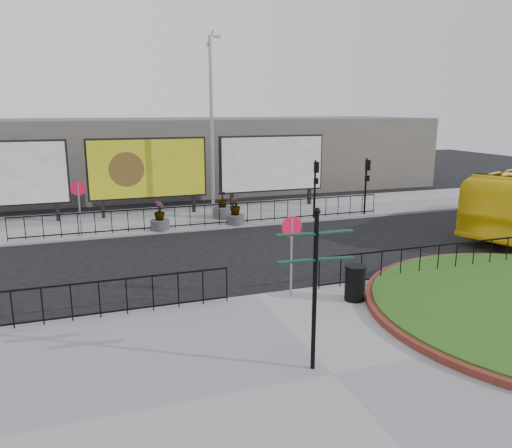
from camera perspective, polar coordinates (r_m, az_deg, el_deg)
name	(u,v)px	position (r m, az deg, el deg)	size (l,w,h in m)	color
ground	(256,298)	(15.52, -0.04, -8.44)	(90.00, 90.00, 0.00)	black
pavement_near	(332,376)	(11.35, 8.65, -16.84)	(30.00, 10.00, 0.12)	gray
pavement_far	(181,218)	(26.67, -8.53, 0.74)	(44.00, 6.00, 0.12)	gray
railing_near_left	(42,306)	(14.31, -23.23, -8.58)	(10.00, 0.10, 1.10)	black
railing_near_right	(438,259)	(18.15, 20.11, -3.81)	(9.00, 0.10, 1.10)	black
railing_far	(212,215)	(24.17, -5.05, 1.03)	(18.00, 0.10, 1.10)	black
speed_sign_far	(79,196)	(23.35, -19.61, 3.01)	(0.64, 0.07, 2.47)	gray
speed_sign_near	(292,238)	(14.92, 4.09, -1.62)	(0.64, 0.07, 2.47)	gray
billboard_left	(0,174)	(27.05, -27.17, 5.07)	(6.20, 0.31, 4.10)	black
billboard_mid	(148,169)	(26.98, -12.26, 6.20)	(6.20, 0.31, 4.10)	black
billboard_right	(272,164)	(28.68, 1.84, 6.87)	(6.20, 0.31, 4.10)	black
lamp_post	(212,126)	(25.43, -5.07, 11.07)	(0.74, 0.18, 9.23)	gray
signal_pole_a	(316,180)	(25.83, 6.82, 4.98)	(0.22, 0.26, 3.00)	black
signal_pole_b	(367,178)	(27.27, 12.52, 5.19)	(0.22, 0.26, 3.00)	black
building_backdrop	(153,155)	(36.09, -11.69, 7.73)	(40.00, 10.00, 5.00)	#5D5851
fingerpost_sign	(315,274)	(10.60, 6.77, -5.72)	(1.69, 0.40, 3.60)	black
litter_bin	(355,283)	(15.15, 11.25, -6.60)	(0.64, 0.64, 1.07)	black
planter_a	(160,219)	(23.81, -10.94, 0.53)	(0.89, 0.89, 1.37)	#4C4C4F
planter_b	(223,209)	(26.05, -3.83, 1.69)	(1.07, 1.07, 1.40)	#4C4C4F
planter_c	(235,213)	(24.57, -2.39, 1.30)	(0.87, 0.87, 1.44)	#4C4C4F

